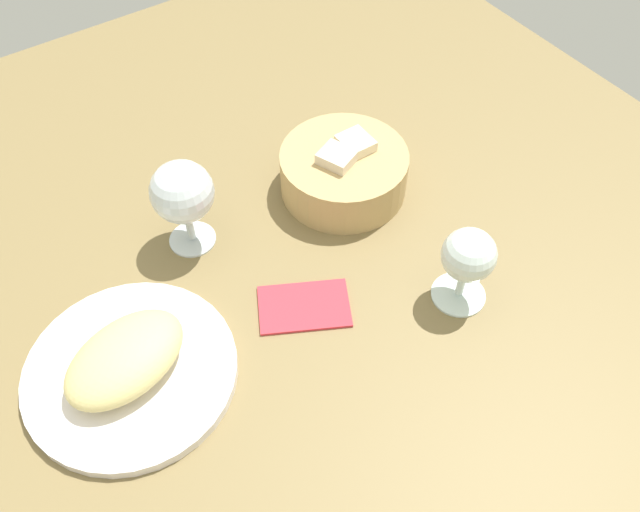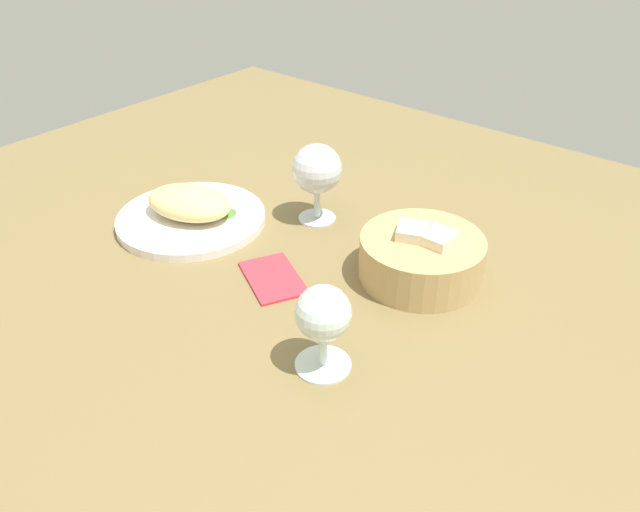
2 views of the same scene
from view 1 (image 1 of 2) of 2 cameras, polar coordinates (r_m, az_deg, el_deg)
name	(u,v)px [view 1 (image 1 of 2)]	position (r cm, az deg, el deg)	size (l,w,h in cm)	color
ground_plane	(267,324)	(82.66, -4.50, -5.68)	(140.00, 140.00, 2.00)	olive
plate	(131,372)	(79.93, -15.60, -9.36)	(23.90, 23.90, 1.40)	white
omelette	(125,358)	(77.44, -16.07, -8.27)	(14.46, 9.57, 4.55)	#DCCA7E
lettuce_garnish	(146,326)	(81.15, -14.45, -5.70)	(3.92, 3.92, 1.29)	#497F31
bread_basket	(344,171)	(93.04, 2.02, 7.15)	(17.34, 17.34, 7.86)	tan
wine_glass_near	(468,259)	(79.64, 12.32, -0.26)	(6.70, 6.70, 11.14)	silver
wine_glass_far	(183,194)	(84.26, -11.48, 5.10)	(7.93, 7.93, 12.99)	silver
folded_napkin	(304,305)	(82.20, -1.35, -4.18)	(11.00, 7.00, 0.80)	#D73340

